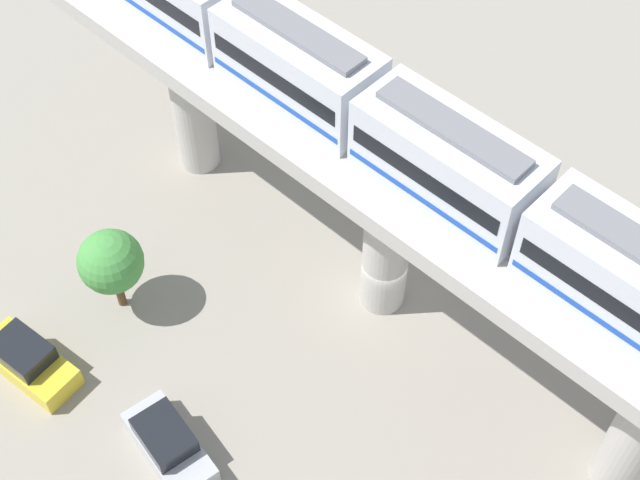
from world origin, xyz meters
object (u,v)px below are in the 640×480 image
(parked_car_yellow, at_px, (28,361))
(train, at_px, (369,111))
(tree_mid_lot, at_px, (111,262))
(parked_car_silver, at_px, (168,444))

(parked_car_yellow, bearing_deg, train, -34.22)
(parked_car_yellow, height_order, tree_mid_lot, tree_mid_lot)
(parked_car_yellow, xyz_separation_m, tree_mid_lot, (4.63, -0.08, 2.18))
(train, bearing_deg, parked_car_yellow, 152.10)
(train, xyz_separation_m, tree_mid_lot, (-7.86, 6.53, -7.21))
(parked_car_yellow, distance_m, tree_mid_lot, 5.11)
(parked_car_silver, xyz_separation_m, parked_car_yellow, (-1.52, 6.83, 0.00))
(train, distance_m, tree_mid_lot, 12.51)
(parked_car_silver, bearing_deg, parked_car_yellow, 112.22)
(parked_car_silver, relative_size, tree_mid_lot, 1.03)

